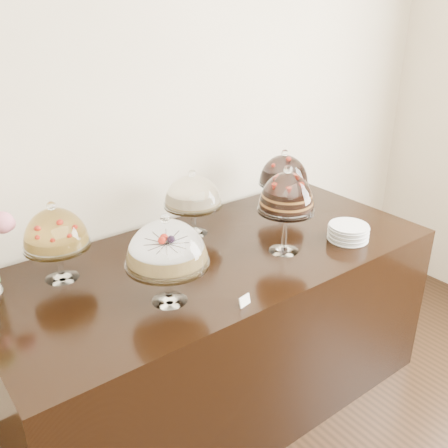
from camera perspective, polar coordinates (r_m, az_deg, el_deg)
wall_back at (r=2.54m, az=-14.86°, el=11.16°), size 5.00×0.04×3.00m
display_counter at (r=2.70m, az=-0.66°, el=-11.91°), size 2.20×1.00×0.90m
cake_stand_sugar_sponge at (r=1.99m, az=-6.57°, el=-2.63°), size 0.34×0.34×0.39m
cake_stand_choco_layer at (r=2.39m, az=7.17°, el=3.21°), size 0.28×0.28×0.44m
cake_stand_cheesecake at (r=2.60m, az=-3.58°, el=3.47°), size 0.31×0.31×0.35m
cake_stand_dark_choco at (r=2.91m, az=6.86°, el=5.87°), size 0.29×0.29×0.37m
cake_stand_fruit_tart at (r=2.27m, az=-18.72°, el=-0.84°), size 0.29×0.29×0.37m
plate_stack at (r=2.66m, az=14.01°, el=-0.94°), size 0.21×0.21×0.08m
price_card_left at (r=2.06m, az=2.37°, el=-8.75°), size 0.06×0.03×0.04m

